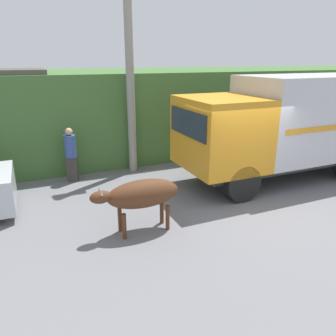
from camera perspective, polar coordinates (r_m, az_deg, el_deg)
ground_plane at (r=9.19m, az=13.10°, el=-5.50°), size 60.00×60.00×0.00m
hillside_embankment at (r=15.02m, az=-3.23°, el=10.60°), size 32.00×6.80×3.20m
cargo_truck at (r=10.88m, az=20.60°, el=7.33°), size 6.86×2.39×3.19m
brown_cow at (r=7.11m, az=-4.68°, el=-4.63°), size 1.96×0.62×1.20m
pedestrian_on_hill at (r=10.47m, az=-16.57°, el=2.60°), size 0.46×0.46×1.69m
utility_pole at (r=10.74m, az=-6.72°, el=18.05°), size 0.90×0.26×7.00m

